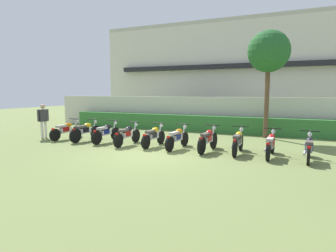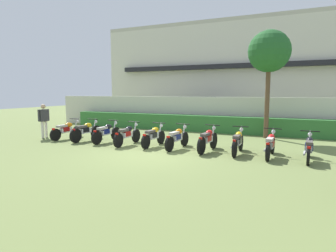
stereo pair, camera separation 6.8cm
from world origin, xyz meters
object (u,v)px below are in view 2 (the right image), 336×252
at_px(motorcycle_in_row_1, 86,131).
at_px(motorcycle_in_row_9, 309,148).
at_px(motorcycle_in_row_4, 154,136).
at_px(motorcycle_in_row_6, 208,139).
at_px(parked_car, 197,110).
at_px(motorcycle_in_row_7, 238,141).
at_px(motorcycle_in_row_3, 127,135).
at_px(motorcycle_in_row_5, 177,138).
at_px(motorcycle_in_row_2, 106,132).
at_px(motorcycle_in_row_8, 271,144).
at_px(tree_near_inspector, 269,52).
at_px(motorcycle_in_row_0, 67,130).
at_px(inspector_person, 44,118).

relative_size(motorcycle_in_row_1, motorcycle_in_row_9, 1.07).
relative_size(motorcycle_in_row_4, motorcycle_in_row_6, 0.97).
height_order(parked_car, motorcycle_in_row_7, parked_car).
height_order(motorcycle_in_row_3, motorcycle_in_row_5, same).
distance_m(motorcycle_in_row_2, motorcycle_in_row_4, 2.35).
height_order(motorcycle_in_row_5, motorcycle_in_row_8, motorcycle_in_row_8).
distance_m(motorcycle_in_row_3, motorcycle_in_row_6, 3.48).
bearing_deg(motorcycle_in_row_7, motorcycle_in_row_6, 93.30).
relative_size(parked_car, motorcycle_in_row_1, 2.45).
xyz_separation_m(motorcycle_in_row_1, motorcycle_in_row_9, (9.17, -0.13, -0.02)).
relative_size(motorcycle_in_row_1, motorcycle_in_row_7, 1.04).
bearing_deg(motorcycle_in_row_3, motorcycle_in_row_8, -87.79).
bearing_deg(tree_near_inspector, parked_car, 136.38).
height_order(parked_car, motorcycle_in_row_0, parked_car).
height_order(motorcycle_in_row_0, motorcycle_in_row_4, motorcycle_in_row_4).
xyz_separation_m(tree_near_inspector, motorcycle_in_row_2, (-6.40, -4.12, -3.64)).
relative_size(motorcycle_in_row_2, motorcycle_in_row_7, 1.02).
bearing_deg(motorcycle_in_row_8, inspector_person, 93.70).
xyz_separation_m(motorcycle_in_row_4, motorcycle_in_row_9, (5.72, -0.17, -0.00)).
xyz_separation_m(motorcycle_in_row_6, inspector_person, (-8.17, -0.14, 0.52)).
height_order(motorcycle_in_row_1, motorcycle_in_row_9, motorcycle_in_row_1).
relative_size(motorcycle_in_row_0, motorcycle_in_row_6, 1.00).
xyz_separation_m(motorcycle_in_row_6, motorcycle_in_row_9, (3.41, -0.10, -0.02)).
xyz_separation_m(motorcycle_in_row_2, motorcycle_in_row_7, (5.77, -0.01, 0.00)).
xyz_separation_m(motorcycle_in_row_4, motorcycle_in_row_5, (1.07, -0.06, 0.00)).
bearing_deg(parked_car, motorcycle_in_row_2, -107.09).
xyz_separation_m(motorcycle_in_row_6, motorcycle_in_row_8, (2.23, -0.04, -0.01)).
relative_size(tree_near_inspector, inspector_person, 3.11).
relative_size(motorcycle_in_row_3, motorcycle_in_row_6, 1.02).
bearing_deg(motorcycle_in_row_6, motorcycle_in_row_5, 95.09).
relative_size(motorcycle_in_row_4, inspector_person, 1.11).
xyz_separation_m(motorcycle_in_row_3, motorcycle_in_row_4, (1.16, 0.15, -0.00)).
height_order(parked_car, motorcycle_in_row_9, parked_car).
xyz_separation_m(tree_near_inspector, inspector_person, (-9.90, -4.34, -3.12)).
bearing_deg(motorcycle_in_row_4, parked_car, 9.88).
height_order(motorcycle_in_row_5, motorcycle_in_row_6, motorcycle_in_row_6).
bearing_deg(motorcycle_in_row_7, motorcycle_in_row_4, 90.14).
distance_m(motorcycle_in_row_5, motorcycle_in_row_6, 1.24).
bearing_deg(motorcycle_in_row_9, parked_car, 40.05).
bearing_deg(tree_near_inspector, inspector_person, -156.35).
bearing_deg(motorcycle_in_row_7, motorcycle_in_row_0, 90.38).
bearing_deg(motorcycle_in_row_7, motorcycle_in_row_9, -93.74).
relative_size(parked_car, tree_near_inspector, 0.92).
xyz_separation_m(motorcycle_in_row_2, motorcycle_in_row_4, (2.35, -0.01, -0.01)).
height_order(motorcycle_in_row_0, motorcycle_in_row_6, motorcycle_in_row_6).
height_order(parked_car, motorcycle_in_row_1, parked_car).
height_order(tree_near_inspector, motorcycle_in_row_6, tree_near_inspector).
height_order(motorcycle_in_row_2, motorcycle_in_row_6, motorcycle_in_row_6).
bearing_deg(motorcycle_in_row_1, tree_near_inspector, -56.85).
relative_size(motorcycle_in_row_0, motorcycle_in_row_4, 1.03).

